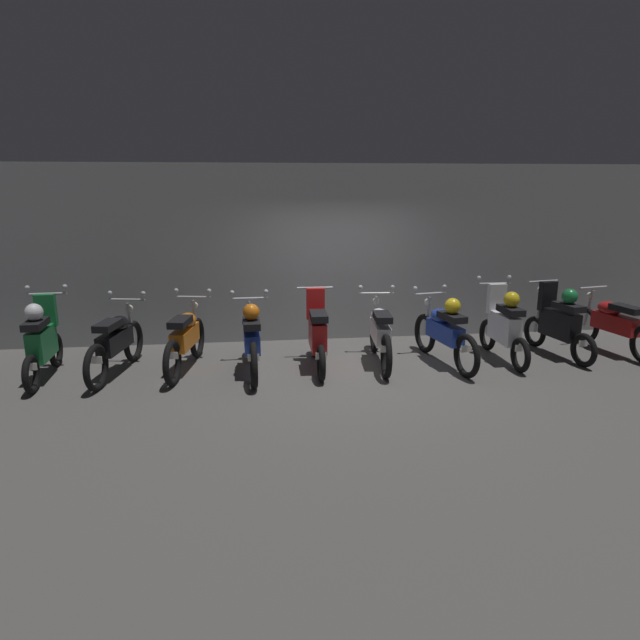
% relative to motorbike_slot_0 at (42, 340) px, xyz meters
% --- Properties ---
extents(ground_plane, '(80.00, 80.00, 0.00)m').
position_rel_motorbike_slot_0_xyz_m(ground_plane, '(4.45, -0.28, -0.57)').
color(ground_plane, '#565451').
extents(back_wall, '(16.89, 0.30, 3.08)m').
position_rel_motorbike_slot_0_xyz_m(back_wall, '(4.45, 1.72, 0.97)').
color(back_wall, gray).
rests_on(back_wall, ground).
extents(motorbike_slot_0, '(0.59, 1.68, 1.29)m').
position_rel_motorbike_slot_0_xyz_m(motorbike_slot_0, '(0.00, 0.00, 0.00)').
color(motorbike_slot_0, black).
rests_on(motorbike_slot_0, ground).
extents(motorbike_slot_1, '(0.61, 1.93, 1.15)m').
position_rel_motorbike_slot_0_xyz_m(motorbike_slot_1, '(0.99, 0.07, -0.08)').
color(motorbike_slot_1, black).
rests_on(motorbike_slot_1, ground).
extents(motorbike_slot_2, '(0.60, 1.94, 1.15)m').
position_rel_motorbike_slot_0_xyz_m(motorbike_slot_2, '(1.98, 0.15, -0.08)').
color(motorbike_slot_2, black).
rests_on(motorbike_slot_2, ground).
extents(motorbike_slot_3, '(0.59, 1.95, 1.15)m').
position_rel_motorbike_slot_0_xyz_m(motorbike_slot_3, '(2.96, -0.10, -0.04)').
color(motorbike_slot_3, black).
rests_on(motorbike_slot_3, ground).
extents(motorbike_slot_4, '(0.56, 1.68, 1.18)m').
position_rel_motorbike_slot_0_xyz_m(motorbike_slot_4, '(3.95, 0.01, -0.04)').
color(motorbike_slot_4, black).
rests_on(motorbike_slot_4, ground).
extents(motorbike_slot_5, '(0.59, 1.95, 1.15)m').
position_rel_motorbike_slot_0_xyz_m(motorbike_slot_5, '(4.94, 0.09, -0.08)').
color(motorbike_slot_5, black).
rests_on(motorbike_slot_5, ground).
extents(motorbike_slot_6, '(0.59, 1.94, 1.15)m').
position_rel_motorbike_slot_0_xyz_m(motorbike_slot_6, '(5.93, -0.06, -0.04)').
color(motorbike_slot_6, black).
rests_on(motorbike_slot_6, ground).
extents(motorbike_slot_7, '(0.59, 1.68, 1.29)m').
position_rel_motorbike_slot_0_xyz_m(motorbike_slot_7, '(6.92, 0.01, 0.00)').
color(motorbike_slot_7, black).
rests_on(motorbike_slot_7, ground).
extents(motorbike_slot_8, '(0.56, 1.67, 1.18)m').
position_rel_motorbike_slot_0_xyz_m(motorbike_slot_8, '(7.90, 0.12, -0.00)').
color(motorbike_slot_8, black).
rests_on(motorbike_slot_8, ground).
extents(motorbike_slot_9, '(0.62, 1.93, 1.03)m').
position_rel_motorbike_slot_0_xyz_m(motorbike_slot_9, '(8.89, 0.14, -0.08)').
color(motorbike_slot_9, black).
rests_on(motorbike_slot_9, ground).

